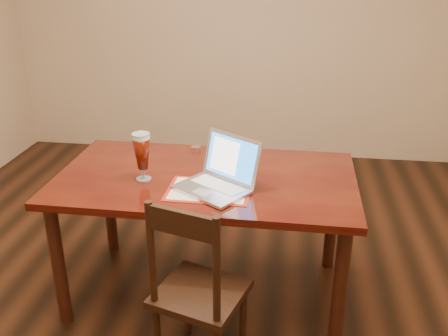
# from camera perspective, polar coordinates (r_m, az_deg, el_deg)

# --- Properties ---
(ground) EXTENTS (5.00, 5.00, 0.00)m
(ground) POSITION_cam_1_polar(r_m,az_deg,el_deg) (3.05, -3.37, -15.43)
(ground) COLOR black
(ground) RESTS_ON ground
(dining_table) EXTENTS (1.66, 0.94, 1.04)m
(dining_table) POSITION_cam_1_polar(r_m,az_deg,el_deg) (2.80, -2.19, -2.51)
(dining_table) COLOR #4E170A
(dining_table) RESTS_ON ground
(dining_chair) EXTENTS (0.49, 0.48, 0.94)m
(dining_chair) POSITION_cam_1_polar(r_m,az_deg,el_deg) (2.42, -3.10, -13.95)
(dining_chair) COLOR black
(dining_chair) RESTS_ON ground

